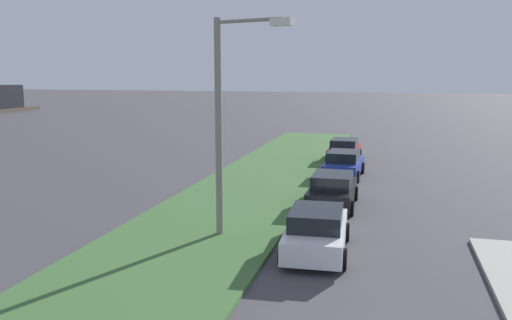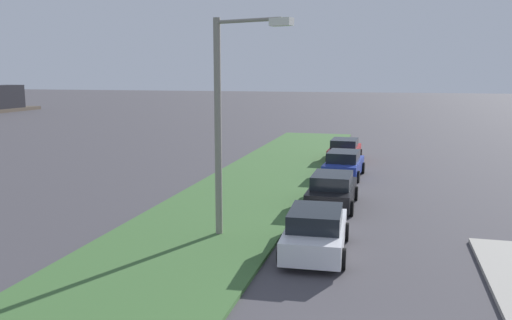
% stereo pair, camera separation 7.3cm
% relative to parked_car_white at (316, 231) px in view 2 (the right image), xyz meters
% --- Properties ---
extents(grass_median, '(60.00, 6.00, 0.12)m').
position_rel_parked_car_white_xyz_m(grass_median, '(2.37, 4.37, -0.66)').
color(grass_median, '#3D6633').
rests_on(grass_median, ground).
extents(parked_car_white, '(4.39, 2.19, 1.47)m').
position_rel_parked_car_white_xyz_m(parked_car_white, '(0.00, 0.00, 0.00)').
color(parked_car_white, silver).
rests_on(parked_car_white, ground).
extents(parked_car_black, '(4.31, 2.03, 1.47)m').
position_rel_parked_car_white_xyz_m(parked_car_black, '(6.02, 0.15, 0.00)').
color(parked_car_black, black).
rests_on(parked_car_black, ground).
extents(parked_car_blue, '(4.37, 2.16, 1.47)m').
position_rel_parked_car_white_xyz_m(parked_car_blue, '(12.67, 0.26, 0.00)').
color(parked_car_blue, '#23389E').
rests_on(parked_car_blue, ground).
extents(parked_car_red, '(4.33, 2.09, 1.47)m').
position_rel_parked_car_white_xyz_m(parked_car_red, '(18.07, 0.69, 0.00)').
color(parked_car_red, red).
rests_on(parked_car_red, ground).
extents(streetlight, '(1.01, 2.82, 7.50)m').
position_rel_parked_car_white_xyz_m(streetlight, '(0.72, 3.18, 3.67)').
color(streetlight, gray).
rests_on(streetlight, ground).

